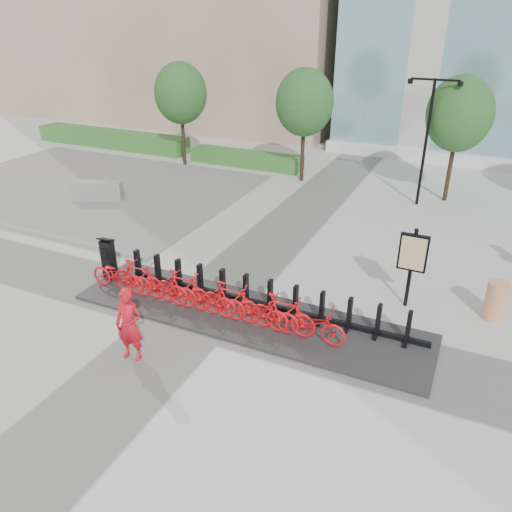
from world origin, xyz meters
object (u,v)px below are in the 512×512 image
at_px(bike_0, 118,275).
at_px(construction_barrel, 496,301).
at_px(jersey_barrier, 97,191).
at_px(worker_red, 129,325).
at_px(kiosk, 108,258).
at_px(map_sign, 413,256).

xyz_separation_m(bike_0, construction_barrel, (9.77, 3.03, -0.02)).
height_order(construction_barrel, jersey_barrier, construction_barrel).
bearing_deg(worker_red, bike_0, 126.39).
relative_size(bike_0, jersey_barrier, 0.85).
relative_size(kiosk, worker_red, 0.73).
bearing_deg(jersey_barrier, kiosk, -69.67).
distance_m(kiosk, map_sign, 8.63).
relative_size(construction_barrel, map_sign, 0.46).
xyz_separation_m(bike_0, kiosk, (-0.71, 0.47, 0.17)).
bearing_deg(map_sign, construction_barrel, 9.48).
distance_m(bike_0, kiosk, 0.87).
bearing_deg(bike_0, kiosk, 56.34).
height_order(worker_red, construction_barrel, worker_red).
bearing_deg(kiosk, jersey_barrier, 130.56).
height_order(kiosk, map_sign, map_sign).
bearing_deg(construction_barrel, worker_red, -144.76).
bearing_deg(bike_0, worker_red, -135.95).
height_order(construction_barrel, map_sign, map_sign).
distance_m(bike_0, worker_red, 3.22).
bearing_deg(worker_red, construction_barrel, 27.58).
xyz_separation_m(worker_red, map_sign, (5.36, 5.01, 0.60)).
xyz_separation_m(bike_0, map_sign, (7.59, 2.71, 0.96)).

